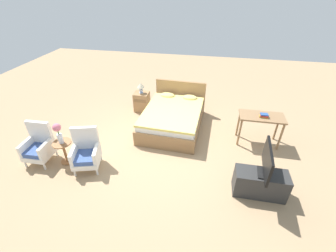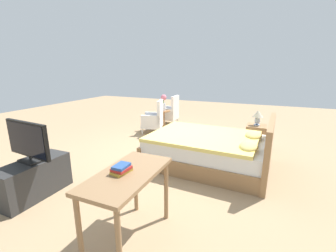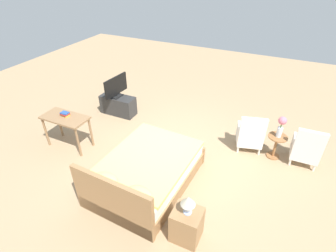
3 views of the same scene
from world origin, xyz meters
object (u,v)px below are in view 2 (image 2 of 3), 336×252
armchair_by_window_right (154,120)px  tv_stand (34,179)px  side_table (164,117)px  table_lamp (258,115)px  armchair_by_window_left (170,112)px  nightstand (255,138)px  bed (210,150)px  flower_vase (164,101)px  book_stack (121,169)px  vanity_desk (128,183)px  tv_flatscreen (28,141)px

armchair_by_window_right → tv_stand: 3.58m
side_table → table_lamp: 2.87m
armchair_by_window_left → nightstand: 3.11m
armchair_by_window_right → nightstand: armchair_by_window_right is taller
tv_stand → table_lamp: bearing=138.6°
bed → armchair_by_window_left: size_ratio=2.40×
nightstand → side_table: bearing=-110.7°
flower_vase → tv_stand: bearing=-1.6°
bed → side_table: (-2.12, -1.91, 0.04)m
flower_vase → table_lamp: bearing=69.3°
armchair_by_window_left → side_table: 0.58m
tv_stand → book_stack: size_ratio=4.38×
table_lamp → vanity_desk: bearing=-17.8°
armchair_by_window_right → vanity_desk: (3.76, 1.62, 0.28)m
bed → tv_stand: (2.01, -2.03, -0.04)m
tv_flatscreen → book_stack: size_ratio=3.84×
flower_vase → table_lamp: (1.00, 2.65, -0.03)m
side_table → bed: bearing=42.1°
armchair_by_window_left → tv_stand: 4.72m
armchair_by_window_right → tv_flatscreen: (3.58, -0.08, 0.44)m
side_table → tv_flatscreen: bearing=-1.6°
tv_stand → vanity_desk: bearing=83.9°
armchair_by_window_right → table_lamp: size_ratio=2.79×
bed → tv_flatscreen: tv_flatscreen is taller
vanity_desk → tv_flatscreen: bearing=-96.0°
side_table → nightstand: nightstand is taller
armchair_by_window_left → flower_vase: (0.58, 0.04, 0.46)m
side_table → book_stack: (4.34, 1.53, 0.47)m
side_table → tv_stand: side_table is taller
flower_vase → tv_stand: flower_vase is taller
side_table → nightstand: 2.83m
armchair_by_window_left → armchair_by_window_right: (1.14, -0.00, 0.00)m
vanity_desk → table_lamp: bearing=162.2°
table_lamp → tv_stand: size_ratio=0.34×
bed → table_lamp: bearing=146.8°
nightstand → armchair_by_window_left: bearing=-120.5°
table_lamp → tv_stand: (3.13, -2.76, -0.54)m
tv_flatscreen → armchair_by_window_right: bearing=178.7°
armchair_by_window_right → book_stack: bearing=22.5°
armchair_by_window_right → nightstand: 2.72m
armchair_by_window_right → side_table: 0.56m
side_table → tv_flatscreen: tv_flatscreen is taller
book_stack → flower_vase: bearing=-160.6°
nightstand → tv_flatscreen: bearing=-41.4°
book_stack → vanity_desk: bearing=116.6°
bed → armchair_by_window_right: 2.50m
armchair_by_window_left → tv_flatscreen: tv_flatscreen is taller
armchair_by_window_left → vanity_desk: armchair_by_window_left is taller
vanity_desk → flower_vase: bearing=-159.9°
armchair_by_window_right → tv_flatscreen: size_ratio=1.09×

